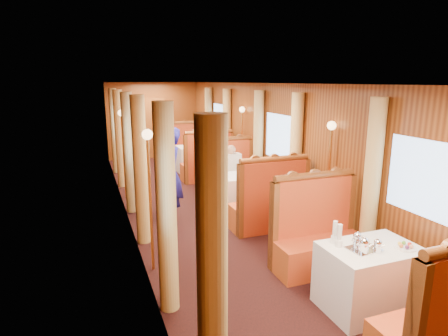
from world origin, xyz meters
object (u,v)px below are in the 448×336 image
table_mid (246,193)px  banquette_far_aft (187,151)px  banquette_far_fwd (207,165)px  rose_vase_far (195,140)px  passenger (231,167)px  tea_tray (364,249)px  teapot_right (377,248)px  rose_vase_mid (246,165)px  teapot_left (364,248)px  banquette_mid_aft (227,178)px  banquette_mid_fwd (269,206)px  fruit_plate (405,246)px  banquette_near_aft (318,239)px  table_near (369,278)px  teapot_back (357,240)px  steward (171,176)px  table_far (196,159)px

table_mid → banquette_far_aft: size_ratio=0.78×
banquette_far_fwd → rose_vase_far: bearing=91.4°
banquette_far_fwd → passenger: size_ratio=1.76×
rose_vase_far → tea_tray: bearing=-90.9°
teapot_right → rose_vase_mid: (0.06, 3.67, 0.12)m
rose_vase_far → rose_vase_mid: bearing=-89.5°
teapot_left → tea_tray: bearing=63.7°
banquette_mid_aft → rose_vase_mid: size_ratio=3.72×
table_mid → passenger: 0.85m
banquette_mid_fwd → teapot_right: size_ratio=9.43×
fruit_plate → banquette_mid_fwd: bearing=96.9°
banquette_near_aft → banquette_mid_fwd: (0.00, 1.47, 0.00)m
table_near → teapot_left: size_ratio=6.13×
tea_tray → rose_vase_mid: bearing=87.7°
banquette_near_aft → banquette_mid_aft: same height
banquette_near_aft → passenger: size_ratio=1.76×
banquette_far_fwd → passenger: 1.74m
table_near → rose_vase_mid: bearing=89.9°
teapot_back → rose_vase_mid: bearing=80.8°
teapot_right → rose_vase_far: rose_vase_far is taller
rose_vase_far → steward: bearing=-112.6°
banquette_far_fwd → steward: (-1.50, -2.54, 0.45)m
teapot_right → rose_vase_far: (0.02, 7.14, 0.12)m
tea_tray → rose_vase_mid: (0.14, 3.56, 0.17)m
banquette_mid_aft → banquette_far_aft: same height
banquette_mid_aft → table_far: bearing=90.0°
teapot_left → rose_vase_mid: (0.22, 3.64, 0.11)m
banquette_near_aft → table_near: bearing=-90.0°
rose_vase_mid → steward: steward is taller
rose_vase_far → passenger: (0.03, -2.74, -0.19)m
tea_tray → teapot_left: 0.12m
banquette_mid_aft → passenger: (-0.00, -0.24, 0.32)m
banquette_mid_aft → teapot_right: bearing=-90.6°
rose_vase_mid → rose_vase_far: (-0.03, 3.47, 0.00)m
tea_tray → rose_vase_far: size_ratio=0.94×
banquette_near_aft → teapot_right: banquette_near_aft is taller
teapot_back → rose_vase_far: 6.91m
teapot_right → rose_vase_mid: rose_vase_mid is taller
banquette_near_aft → teapot_right: (-0.05, -1.14, 0.38)m
teapot_back → rose_vase_far: (0.11, 6.91, 0.12)m
table_near → rose_vase_far: rose_vase_far is taller
banquette_mid_fwd → rose_vase_mid: bearing=89.6°
banquette_near_aft → fruit_plate: bearing=-74.6°
table_mid → tea_tray: tea_tray is taller
table_mid → banquette_mid_aft: banquette_mid_aft is taller
teapot_right → rose_vase_far: 7.14m
teapot_back → steward: bearing=105.4°
banquette_mid_aft → table_far: banquette_mid_aft is taller
banquette_mid_fwd → fruit_plate: 2.68m
tea_tray → fruit_plate: size_ratio=1.43×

